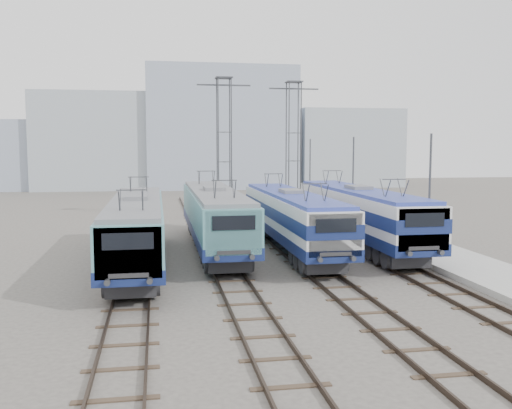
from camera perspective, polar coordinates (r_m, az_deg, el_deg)
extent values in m
plane|color=#514C47|center=(27.42, 2.28, -7.51)|extent=(160.00, 160.00, 0.00)
cube|color=#9E9E99|center=(38.08, 14.88, -3.68)|extent=(4.00, 70.00, 0.30)
cube|color=#131F51|center=(30.71, -11.85, -3.62)|extent=(2.77, 17.48, 0.58)
cube|color=teal|center=(30.54, -11.89, -1.46)|extent=(2.72, 17.48, 1.75)
cube|color=teal|center=(22.27, -12.62, -4.64)|extent=(2.50, 0.68, 1.98)
cube|color=slate|center=(30.44, -11.93, 0.35)|extent=(2.50, 16.78, 0.19)
cube|color=#262628|center=(25.14, -12.26, -7.43)|extent=(2.04, 3.50, 0.66)
cube|color=#262628|center=(36.58, -11.52, -3.25)|extent=(2.04, 3.50, 0.66)
cube|color=#131F51|center=(34.84, -4.20, -2.32)|extent=(2.86, 18.06, 0.60)
cube|color=teal|center=(34.69, -4.22, -0.35)|extent=(2.81, 18.06, 1.81)
cube|color=teal|center=(26.16, -2.33, -2.78)|extent=(2.58, 0.70, 2.05)
cube|color=slate|center=(34.60, -4.23, 1.30)|extent=(2.58, 17.34, 0.20)
cube|color=#262628|center=(29.07, -3.01, -5.46)|extent=(2.11, 3.61, 0.68)
cube|color=#262628|center=(40.89, -5.03, -2.18)|extent=(2.11, 3.61, 0.68)
cube|color=#131F51|center=(34.34, 3.51, -2.51)|extent=(2.76, 17.42, 0.58)
cube|color=silver|center=(34.19, 3.52, -0.58)|extent=(2.71, 17.42, 1.74)
cube|color=#131F51|center=(34.20, 3.52, -0.67)|extent=(2.75, 17.44, 0.68)
cube|color=silver|center=(26.22, 7.76, -2.99)|extent=(2.49, 0.68, 1.97)
cube|color=#2A3891|center=(34.10, 3.53, 1.03)|extent=(2.49, 16.72, 0.19)
cube|color=#262628|center=(28.94, 6.17, -5.58)|extent=(2.03, 3.48, 0.65)
cube|color=#262628|center=(40.06, 1.58, -2.35)|extent=(2.03, 3.48, 0.65)
cube|color=#131F51|center=(36.37, 10.14, -2.06)|extent=(2.85, 18.01, 0.60)
cube|color=silver|center=(36.22, 10.18, -0.18)|extent=(2.80, 18.01, 1.80)
cube|color=#131F51|center=(36.23, 10.17, -0.26)|extent=(2.84, 18.03, 0.70)
cube|color=silver|center=(28.34, 16.17, -2.36)|extent=(2.58, 0.70, 2.04)
cube|color=#2A3891|center=(36.13, 10.20, 1.40)|extent=(2.58, 17.29, 0.20)
cube|color=#262628|center=(30.99, 13.92, -4.92)|extent=(2.10, 3.60, 0.68)
cube|color=#262628|center=(42.11, 7.33, -1.97)|extent=(2.10, 3.60, 0.68)
cylinder|color=#3F4247|center=(47.79, -3.78, 5.45)|extent=(0.10, 0.10, 12.00)
cylinder|color=#3F4247|center=(47.92, -2.47, 5.46)|extent=(0.10, 0.10, 12.00)
cylinder|color=#3F4247|center=(48.89, -3.92, 5.46)|extent=(0.10, 0.10, 12.00)
cylinder|color=#3F4247|center=(49.01, -2.64, 5.47)|extent=(0.10, 0.10, 12.00)
cube|color=#3F4247|center=(48.66, -3.24, 11.83)|extent=(4.50, 0.12, 0.12)
cylinder|color=#3F4247|center=(50.86, 3.31, 5.48)|extent=(0.10, 0.10, 12.00)
cylinder|color=#3F4247|center=(51.12, 4.51, 5.47)|extent=(0.10, 0.10, 12.00)
cylinder|color=#3F4247|center=(51.93, 3.03, 5.49)|extent=(0.10, 0.10, 12.00)
cylinder|color=#3F4247|center=(52.19, 4.21, 5.48)|extent=(0.10, 0.10, 12.00)
cube|color=#3F4247|center=(51.77, 3.81, 11.47)|extent=(4.50, 0.12, 0.12)
cylinder|color=#3F4247|center=(31.60, 16.95, 0.46)|extent=(0.12, 0.12, 7.00)
cylinder|color=#3F4247|center=(42.62, 9.67, 1.97)|extent=(0.12, 0.12, 7.00)
cylinder|color=#3F4247|center=(54.06, 5.42, 2.84)|extent=(0.12, 0.12, 7.00)
cube|color=#9CA7B0|center=(88.47, -15.39, 6.09)|extent=(18.00, 12.00, 14.00)
cube|color=#929EB1|center=(88.64, -3.66, 7.58)|extent=(22.00, 14.00, 18.00)
cube|color=#9CA7B0|center=(92.92, 8.77, 5.60)|extent=(16.00, 12.00, 12.00)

